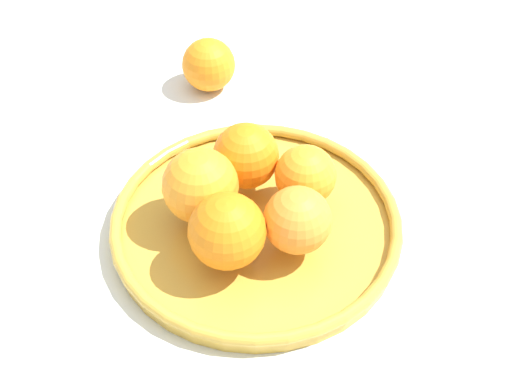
{
  "coord_description": "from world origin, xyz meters",
  "views": [
    {
      "loc": [
        -0.1,
        -0.51,
        0.58
      ],
      "look_at": [
        0.0,
        0.0,
        0.06
      ],
      "focal_mm": 50.0,
      "sensor_mm": 36.0,
      "label": 1
    }
  ],
  "objects": [
    {
      "name": "fruit_bowl",
      "position": [
        0.0,
        0.0,
        0.01
      ],
      "size": [
        0.31,
        0.31,
        0.03
      ],
      "color": "gold",
      "rests_on": "ground_plane"
    },
    {
      "name": "orange_pile",
      "position": [
        -0.01,
        -0.0,
        0.06
      ],
      "size": [
        0.19,
        0.18,
        0.08
      ],
      "color": "orange",
      "rests_on": "fruit_bowl"
    },
    {
      "name": "stray_orange",
      "position": [
        -0.01,
        0.27,
        0.04
      ],
      "size": [
        0.07,
        0.07,
        0.07
      ],
      "primitive_type": "sphere",
      "color": "orange",
      "rests_on": "ground_plane"
    },
    {
      "name": "ground_plane",
      "position": [
        0.0,
        0.0,
        0.0
      ],
      "size": [
        4.0,
        4.0,
        0.0
      ],
      "primitive_type": "plane",
      "color": "silver"
    }
  ]
}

